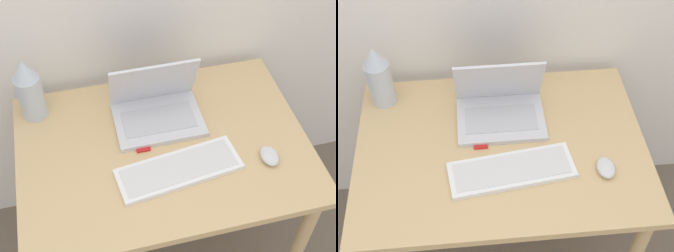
{
  "view_description": "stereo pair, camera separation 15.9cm",
  "coord_description": "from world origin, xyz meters",
  "views": [
    {
      "loc": [
        -0.24,
        -0.67,
        2.04
      ],
      "look_at": [
        0.02,
        0.37,
        0.86
      ],
      "focal_mm": 50.0,
      "sensor_mm": 36.0,
      "label": 1
    },
    {
      "loc": [
        -0.08,
        -0.69,
        2.04
      ],
      "look_at": [
        0.02,
        0.37,
        0.86
      ],
      "focal_mm": 50.0,
      "sensor_mm": 36.0,
      "label": 2
    }
  ],
  "objects": [
    {
      "name": "desk",
      "position": [
        0.0,
        0.37,
        0.65
      ],
      "size": [
        1.03,
        0.74,
        0.76
      ],
      "color": "tan",
      "rests_on": "ground_plane"
    },
    {
      "name": "mp3_player",
      "position": [
        -0.07,
        0.38,
        0.77
      ],
      "size": [
        0.05,
        0.06,
        0.01
      ],
      "color": "red",
      "rests_on": "desk"
    },
    {
      "name": "keyboard",
      "position": [
        0.02,
        0.25,
        0.77
      ],
      "size": [
        0.44,
        0.2,
        0.02
      ],
      "color": "white",
      "rests_on": "desk"
    },
    {
      "name": "vase",
      "position": [
        -0.43,
        0.64,
        0.89
      ],
      "size": [
        0.09,
        0.09,
        0.26
      ],
      "color": "silver",
      "rests_on": "desk"
    },
    {
      "name": "laptop",
      "position": [
        0.01,
        0.52,
        0.81
      ],
      "size": [
        0.32,
        0.24,
        0.24
      ],
      "color": "silver",
      "rests_on": "desk"
    },
    {
      "name": "mouse",
      "position": [
        0.34,
        0.22,
        0.78
      ],
      "size": [
        0.06,
        0.09,
        0.03
      ],
      "color": "silver",
      "rests_on": "desk"
    }
  ]
}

